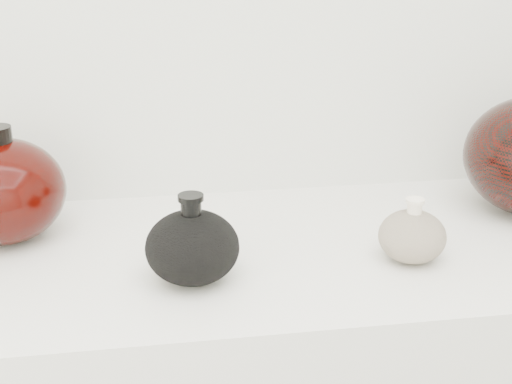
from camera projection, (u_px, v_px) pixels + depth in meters
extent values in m
cube|color=silver|center=(264.00, 256.00, 1.12)|extent=(1.20, 0.50, 0.03)
ellipsoid|color=black|center=(192.00, 247.00, 0.99)|extent=(0.17, 0.17, 0.10)
cylinder|color=black|center=(191.00, 208.00, 0.97)|extent=(0.04, 0.04, 0.03)
cylinder|color=black|center=(191.00, 198.00, 0.97)|extent=(0.05, 0.05, 0.01)
ellipsoid|color=beige|center=(412.00, 236.00, 1.06)|extent=(0.12, 0.12, 0.08)
cylinder|color=#F2E2C8|center=(415.00, 208.00, 1.04)|extent=(0.03, 0.03, 0.02)
cylinder|color=#F2E2C8|center=(415.00, 201.00, 1.04)|extent=(0.03, 0.03, 0.01)
ellipsoid|color=black|center=(3.00, 191.00, 1.11)|extent=(0.21, 0.21, 0.16)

